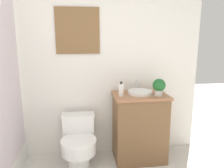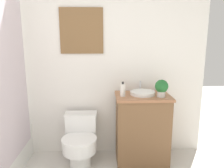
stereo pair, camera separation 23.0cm
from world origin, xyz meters
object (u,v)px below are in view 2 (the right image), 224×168
object	(u,v)px
toilet	(80,140)
sink	(143,93)
soap_bottle	(123,90)
potted_plant	(162,87)

from	to	relation	value
toilet	sink	world-z (taller)	sink
sink	soap_bottle	bearing A→B (deg)	-163.76
sink	soap_bottle	world-z (taller)	soap_bottle
potted_plant	sink	bearing A→B (deg)	149.70
soap_bottle	potted_plant	bearing A→B (deg)	-5.55
soap_bottle	potted_plant	world-z (taller)	potted_plant
sink	potted_plant	world-z (taller)	potted_plant
toilet	soap_bottle	bearing A→B (deg)	-0.13
sink	potted_plant	size ratio (longest dim) A/B	1.66
potted_plant	toilet	bearing A→B (deg)	177.34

